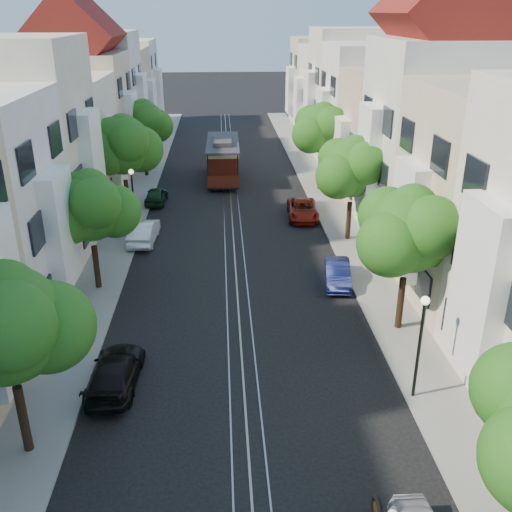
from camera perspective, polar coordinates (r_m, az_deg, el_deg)
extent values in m
plane|color=black|center=(43.26, -2.52, 5.32)|extent=(200.00, 200.00, 0.00)
cube|color=gray|center=(43.95, 7.02, 5.54)|extent=(2.50, 80.00, 0.12)
cube|color=gray|center=(43.73, -12.10, 5.10)|extent=(2.50, 80.00, 0.12)
cube|color=gray|center=(43.25, -3.25, 5.31)|extent=(0.06, 80.00, 0.02)
cube|color=gray|center=(43.25, -2.52, 5.33)|extent=(0.06, 80.00, 0.02)
cube|color=gray|center=(43.26, -1.79, 5.35)|extent=(0.06, 80.00, 0.02)
cube|color=tan|center=(43.25, -2.52, 5.32)|extent=(0.08, 80.00, 0.01)
cube|color=white|center=(21.18, 21.57, -2.83)|extent=(0.90, 3.04, 6.05)
cube|color=beige|center=(29.36, 22.25, 5.01)|extent=(7.00, 8.00, 10.00)
cube|color=white|center=(28.18, 15.01, 3.53)|extent=(0.90, 3.04, 5.50)
cube|color=silver|center=(36.22, 17.29, 10.57)|extent=(7.00, 8.00, 12.00)
cube|color=white|center=(35.29, 11.24, 9.25)|extent=(0.90, 3.04, 6.60)
cube|color=#C6B28C|center=(43.94, 13.53, 11.07)|extent=(7.00, 8.00, 9.00)
cube|color=white|center=(43.15, 8.52, 10.25)|extent=(0.90, 3.04, 4.95)
cube|color=white|center=(51.38, 11.08, 13.84)|extent=(7.00, 8.00, 10.50)
cube|color=white|center=(50.72, 6.74, 13.02)|extent=(0.90, 3.04, 5.78)
cube|color=beige|center=(59.01, 9.21, 15.64)|extent=(7.00, 8.00, 11.50)
cube|color=white|center=(58.44, 5.39, 14.85)|extent=(0.90, 3.04, 6.32)
cube|color=silver|center=(66.91, 7.68, 15.75)|extent=(7.00, 8.00, 9.50)
cube|color=white|center=(66.40, 4.30, 15.16)|extent=(0.90, 3.04, 5.23)
cube|color=beige|center=(74.69, 6.51, 16.77)|extent=(7.00, 8.00, 10.00)
cube|color=white|center=(74.23, 3.47, 16.21)|extent=(0.90, 3.04, 5.50)
cube|color=white|center=(27.82, -19.08, 2.59)|extent=(0.90, 3.04, 5.39)
cube|color=beige|center=(35.81, -22.25, 9.56)|extent=(7.00, 8.00, 11.76)
cube|color=white|center=(35.01, -16.06, 8.50)|extent=(0.90, 3.04, 6.47)
cube|color=silver|center=(43.60, -18.86, 10.26)|extent=(7.00, 8.00, 8.82)
cube|color=white|center=(42.92, -13.78, 9.67)|extent=(0.90, 3.04, 4.85)
cube|color=beige|center=(51.09, -16.78, 13.13)|extent=(7.00, 8.00, 10.29)
cube|color=white|center=(50.52, -12.37, 12.50)|extent=(0.90, 3.04, 5.66)
cube|color=silver|center=(58.76, -15.18, 15.01)|extent=(7.00, 8.00, 11.27)
cube|color=white|center=(58.27, -11.31, 14.39)|extent=(0.90, 3.04, 6.20)
cube|color=#C6B28C|center=(66.68, -13.80, 15.20)|extent=(7.00, 8.00, 9.31)
cube|color=white|center=(66.25, -10.40, 14.77)|extent=(0.90, 3.04, 5.12)
cube|color=white|center=(74.49, -12.80, 16.27)|extent=(7.00, 8.00, 9.80)
cube|color=white|center=(74.10, -9.74, 15.86)|extent=(0.90, 3.04, 5.39)
cylinder|color=black|center=(26.39, 14.24, -4.56)|extent=(0.30, 0.30, 2.45)
sphere|color=#204D13|center=(25.00, 15.02, 2.49)|extent=(3.64, 3.64, 3.64)
sphere|color=#204D13|center=(25.94, 16.91, 2.08)|extent=(2.91, 2.91, 2.91)
sphere|color=#204D13|center=(24.20, 13.30, 1.20)|extent=(2.84, 2.84, 2.84)
sphere|color=#204D13|center=(24.82, 15.38, 4.51)|extent=(2.18, 2.18, 2.18)
cylinder|color=black|center=(36.12, 9.24, 3.53)|extent=(0.30, 0.30, 2.38)
sphere|color=#204D13|center=(35.14, 9.59, 8.69)|extent=(3.54, 3.54, 3.54)
sphere|color=#204D13|center=(35.97, 11.11, 8.26)|extent=(2.83, 2.83, 2.83)
sphere|color=#204D13|center=(34.36, 8.25, 7.92)|extent=(2.76, 2.76, 2.76)
sphere|color=#204D13|center=(35.05, 9.82, 10.16)|extent=(2.12, 2.12, 2.12)
cylinder|color=black|center=(46.40, 6.39, 8.23)|extent=(0.30, 0.30, 2.52)
sphere|color=#204D13|center=(45.61, 6.59, 12.55)|extent=(3.74, 3.74, 3.74)
sphere|color=#204D13|center=(46.37, 7.83, 12.16)|extent=(3.00, 3.00, 3.00)
sphere|color=#204D13|center=(44.83, 5.50, 12.02)|extent=(2.92, 2.92, 2.92)
sphere|color=#204D13|center=(45.57, 6.75, 13.68)|extent=(2.25, 2.25, 2.25)
cylinder|color=black|center=(20.41, -22.25, -14.82)|extent=(0.30, 0.30, 2.45)
sphere|color=#204D13|center=(18.58, -23.86, -6.30)|extent=(3.64, 3.64, 3.64)
sphere|color=#204D13|center=(18.82, -20.02, -6.65)|extent=(2.91, 2.91, 2.91)
sphere|color=#204D13|center=(18.23, -23.92, -3.68)|extent=(2.18, 2.18, 2.18)
cylinder|color=black|center=(30.43, -15.66, -1.04)|extent=(0.30, 0.30, 2.27)
sphere|color=#204D13|center=(29.29, -16.34, 4.70)|extent=(3.38, 3.38, 3.38)
sphere|color=#204D13|center=(29.66, -13.98, 4.37)|extent=(2.70, 2.70, 2.70)
sphere|color=#204D13|center=(28.97, -18.38, 3.61)|extent=(2.64, 2.64, 2.64)
sphere|color=#204D13|center=(29.10, -16.30, 6.45)|extent=(2.03, 2.03, 2.03)
cylinder|color=black|center=(40.49, -12.75, 5.61)|extent=(0.30, 0.30, 2.62)
sphere|color=#204D13|center=(39.55, -13.23, 10.74)|extent=(3.90, 3.90, 3.90)
sphere|color=#204D13|center=(39.96, -11.49, 10.42)|extent=(3.12, 3.12, 3.12)
sphere|color=#204D13|center=(39.12, -14.73, 10.00)|extent=(3.04, 3.04, 3.04)
sphere|color=#204D13|center=(39.46, -13.18, 12.05)|extent=(2.34, 2.34, 2.34)
cylinder|color=black|center=(51.01, -10.96, 9.25)|extent=(0.30, 0.30, 2.38)
sphere|color=#204D13|center=(50.32, -11.26, 12.96)|extent=(3.54, 3.54, 3.54)
sphere|color=#204D13|center=(50.75, -9.89, 12.69)|extent=(2.83, 2.83, 2.83)
sphere|color=#204D13|center=(49.83, -12.43, 12.42)|extent=(2.76, 2.76, 2.76)
sphere|color=#204D13|center=(50.26, -11.21, 14.00)|extent=(2.12, 2.12, 2.12)
cylinder|color=black|center=(21.64, 15.97, -9.00)|extent=(0.12, 0.12, 4.00)
sphere|color=#FFF2CC|center=(20.68, 16.57, -4.30)|extent=(0.32, 0.32, 0.32)
cylinder|color=black|center=(37.32, -12.13, 5.27)|extent=(0.12, 0.12, 4.00)
sphere|color=#FFF2CC|center=(36.77, -12.39, 8.23)|extent=(0.32, 0.32, 0.32)
torus|color=black|center=(17.17, 11.98, -23.56)|extent=(0.17, 0.84, 0.84)
cube|color=black|center=(49.53, -3.28, 8.22)|extent=(2.58, 8.60, 0.32)
cube|color=#50170D|center=(49.21, -3.31, 9.67)|extent=(2.64, 5.39, 2.57)
cube|color=beige|center=(48.99, -3.34, 10.76)|extent=(2.69, 5.44, 0.64)
cube|color=#2D2D30|center=(48.90, -3.35, 11.25)|extent=(2.79, 8.60, 0.19)
cube|color=#2D2D30|center=(48.85, -3.36, 11.56)|extent=(1.56, 4.84, 0.37)
imported|color=#0D1342|center=(30.43, 8.15, -1.73)|extent=(1.73, 3.76, 1.19)
imported|color=maroon|center=(39.98, 4.68, 4.66)|extent=(2.32, 4.54, 1.23)
imported|color=black|center=(22.93, -13.92, -11.19)|extent=(1.95, 4.43, 1.26)
imported|color=silver|center=(36.28, -11.16, 2.42)|extent=(1.67, 4.23, 1.37)
imported|color=black|center=(43.63, -9.95, 5.99)|extent=(1.61, 3.65, 1.22)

